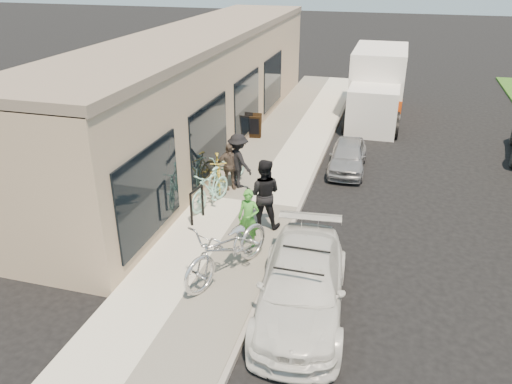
# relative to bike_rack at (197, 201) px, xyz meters

# --- Properties ---
(ground) EXTENTS (120.00, 120.00, 0.00)m
(ground) POSITION_rel_bike_rack_xyz_m (2.94, -1.51, -0.72)
(ground) COLOR black
(ground) RESTS_ON ground
(sidewalk) EXTENTS (3.00, 34.00, 0.15)m
(sidewalk) POSITION_rel_bike_rack_xyz_m (0.94, 1.49, -0.64)
(sidewalk) COLOR beige
(sidewalk) RESTS_ON ground
(curb) EXTENTS (0.12, 34.00, 0.13)m
(curb) POSITION_rel_bike_rack_xyz_m (2.49, 1.49, -0.65)
(curb) COLOR gray
(curb) RESTS_ON ground
(storefront) EXTENTS (3.60, 20.00, 4.22)m
(storefront) POSITION_rel_bike_rack_xyz_m (-2.30, 6.48, 1.41)
(storefront) COLOR tan
(storefront) RESTS_ON ground
(bike_rack) EXTENTS (0.15, 0.67, 0.94)m
(bike_rack) POSITION_rel_bike_rack_xyz_m (0.00, 0.00, 0.00)
(bike_rack) COLOR black
(bike_rack) RESTS_ON sidewalk
(sandwich_board) EXTENTS (0.63, 0.64, 0.92)m
(sandwich_board) POSITION_rel_bike_rack_xyz_m (-0.40, 6.93, -0.10)
(sandwich_board) COLOR black
(sandwich_board) RESTS_ON sidewalk
(sedan_white) EXTENTS (2.15, 4.40, 1.27)m
(sedan_white) POSITION_rel_bike_rack_xyz_m (3.39, -2.80, -0.10)
(sedan_white) COLOR silver
(sedan_white) RESTS_ON ground
(sedan_silver) EXTENTS (1.28, 2.99, 1.01)m
(sedan_silver) POSITION_rel_bike_rack_xyz_m (3.47, 5.00, -0.21)
(sedan_silver) COLOR #96969B
(sedan_silver) RESTS_ON ground
(moving_truck) EXTENTS (2.29, 6.02, 2.96)m
(moving_truck) POSITION_rel_bike_rack_xyz_m (3.95, 11.65, 0.59)
(moving_truck) COLOR white
(moving_truck) RESTS_ON ground
(tandem_bike) EXTENTS (1.87, 2.79, 1.38)m
(tandem_bike) POSITION_rel_bike_rack_xyz_m (1.62, -2.20, 0.12)
(tandem_bike) COLOR silver
(tandem_bike) RESTS_ON sidewalk
(woman_rider) EXTENTS (0.55, 0.38, 1.47)m
(woman_rider) POSITION_rel_bike_rack_xyz_m (1.69, -0.82, 0.17)
(woman_rider) COLOR green
(woman_rider) RESTS_ON sidewalk
(man_standing) EXTENTS (0.98, 0.80, 1.88)m
(man_standing) POSITION_rel_bike_rack_xyz_m (1.79, 0.19, 0.37)
(man_standing) COLOR black
(man_standing) RESTS_ON sidewalk
(cruiser_bike_a) EXTENTS (0.93, 1.86, 1.08)m
(cruiser_bike_a) POSITION_rel_bike_rack_xyz_m (0.03, 0.92, -0.03)
(cruiser_bike_a) COLOR #9AE6D1
(cruiser_bike_a) RESTS_ON sidewalk
(cruiser_bike_b) EXTENTS (1.18, 1.89, 0.94)m
(cruiser_bike_b) POSITION_rel_bike_rack_xyz_m (-0.00, 2.55, -0.10)
(cruiser_bike_b) COLOR #9AE6D1
(cruiser_bike_b) RESTS_ON sidewalk
(cruiser_bike_c) EXTENTS (1.13, 1.77, 1.03)m
(cruiser_bike_c) POSITION_rel_bike_rack_xyz_m (-0.15, 2.10, -0.05)
(cruiser_bike_c) COLOR gold
(cruiser_bike_c) RESTS_ON sidewalk
(bystander_a) EXTENTS (1.26, 1.13, 1.70)m
(bystander_a) POSITION_rel_bike_rack_xyz_m (0.40, 2.40, 0.28)
(bystander_a) COLOR black
(bystander_a) RESTS_ON sidewalk
(bystander_b) EXTENTS (0.91, 0.78, 1.46)m
(bystander_b) POSITION_rel_bike_rack_xyz_m (0.18, 2.18, 0.16)
(bystander_b) COLOR #504339
(bystander_b) RESTS_ON sidewalk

